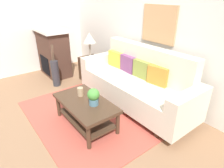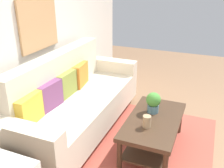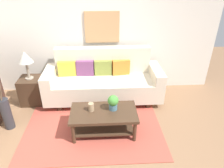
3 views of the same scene
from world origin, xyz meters
name	(u,v)px [view 1 (image 1 of 3)]	position (x,y,z in m)	size (l,w,h in m)	color
ground_plane	(61,127)	(0.00, 0.00, 0.00)	(9.39, 9.39, 0.00)	#8C6647
wall_back	(152,28)	(0.00, 1.96, 1.35)	(5.39, 0.10, 2.70)	silver
wall_left	(25,19)	(-2.75, 0.46, 1.35)	(0.10, 4.91, 2.70)	silver
area_rug	(88,115)	(0.00, 0.50, 0.01)	(2.39, 1.73, 0.01)	#B24C3D
couch	(136,83)	(0.20, 1.43, 0.43)	(2.38, 0.84, 1.08)	beige
throw_pillow_mustard	(116,59)	(-0.55, 1.55, 0.68)	(0.36, 0.12, 0.32)	gold
throw_pillow_plum	(128,64)	(-0.17, 1.55, 0.68)	(0.36, 0.12, 0.32)	#7A4270
throw_pillow_olive	(142,69)	(0.20, 1.55, 0.68)	(0.36, 0.12, 0.32)	olive
throw_pillow_orange	(158,76)	(0.58, 1.55, 0.68)	(0.36, 0.12, 0.32)	orange
coffee_table	(86,108)	(0.19, 0.36, 0.31)	(1.10, 0.60, 0.43)	#422D1E
tabletop_vase	(80,92)	(-0.02, 0.39, 0.50)	(0.09, 0.09, 0.14)	tan
potted_plant_tabletop	(93,96)	(0.35, 0.41, 0.57)	(0.18, 0.18, 0.26)	slate
side_table	(91,69)	(-1.28, 1.37, 0.28)	(0.44, 0.44, 0.56)	#422D1E
table_lamp	(89,39)	(-1.28, 1.37, 0.99)	(0.28, 0.28, 0.57)	gray
fireplace	(53,52)	(-2.15, 0.82, 0.59)	(1.02, 0.58, 1.16)	#472D23
floor_vase	(55,74)	(-1.49, 0.56, 0.29)	(0.17, 0.17, 0.59)	#2D2D33
floor_vase_branch_a	(53,53)	(-1.47, 0.56, 0.77)	(0.01, 0.01, 0.36)	brown
floor_vase_branch_b	(53,53)	(-1.50, 0.58, 0.77)	(0.01, 0.01, 0.36)	brown
floor_vase_branch_c	(52,53)	(-1.50, 0.54, 0.77)	(0.01, 0.01, 0.36)	brown
framed_painting	(159,24)	(0.20, 1.89, 1.44)	(0.72, 0.03, 0.64)	tan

